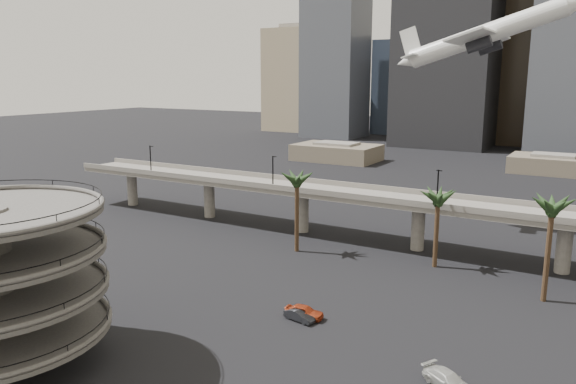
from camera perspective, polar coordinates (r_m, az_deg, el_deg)
The scene contains 9 objects.
ground at distance 58.47m, azimuth -16.51°, elevation -18.08°, with size 700.00×700.00×0.00m, color black.
overpass at distance 98.92m, azimuth 7.09°, elevation -0.79°, with size 130.00×9.30×14.70m.
palm_trees at distance 83.79m, azimuth 13.11°, elevation -0.42°, with size 42.40×10.40×14.00m.
low_buildings at distance 180.62m, azimuth 20.30°, elevation 2.79°, with size 135.00×27.50×6.80m.
skyline at distance 252.26m, azimuth 26.09°, elevation 13.79°, with size 269.00×86.00×117.15m.
airborne_jet at distance 109.73m, azimuth 19.31°, elevation 14.78°, with size 33.17×29.44×13.47m.
car_a at distance 68.95m, azimuth 1.64°, elevation -12.05°, with size 1.92×4.76×1.62m, color #A33617.
car_b at distance 68.30m, azimuth 1.17°, elevation -12.43°, with size 1.40×4.01×1.32m, color black.
car_c at distance 57.16m, azimuth 15.94°, elevation -17.90°, with size 2.16×5.31×1.54m, color #B2B2AE.
Camera 1 is at (38.28, -33.70, 28.58)m, focal length 35.00 mm.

